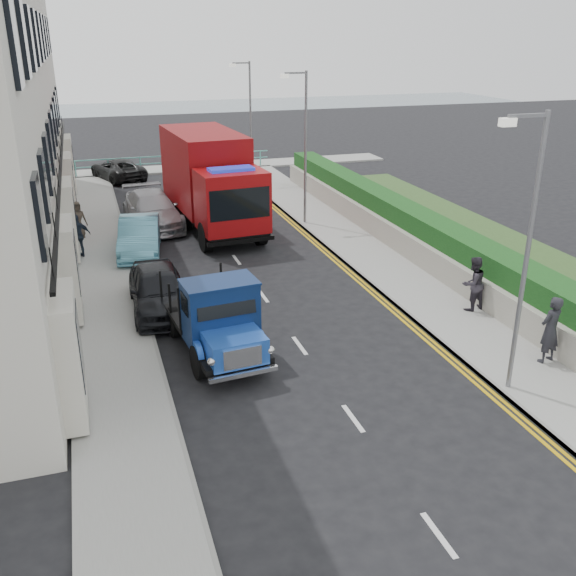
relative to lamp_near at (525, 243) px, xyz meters
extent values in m
plane|color=black|center=(-4.18, 2.00, -4.00)|extent=(120.00, 120.00, 0.00)
cube|color=gray|center=(-9.38, 11.00, -3.94)|extent=(2.40, 38.00, 0.12)
cube|color=gray|center=(1.12, 11.00, -3.94)|extent=(2.60, 38.00, 0.12)
cube|color=gray|center=(-4.18, 31.00, -3.94)|extent=(30.00, 2.50, 0.12)
plane|color=slate|center=(-4.18, 62.00, -4.00)|extent=(120.00, 120.00, 0.00)
cube|color=black|center=(-10.53, 15.00, -0.40)|extent=(0.12, 28.00, 0.10)
cube|color=#B2AD9E|center=(2.42, 11.00, -3.45)|extent=(0.30, 28.00, 1.00)
cube|color=#143E15|center=(3.12, 11.00, -3.05)|extent=(1.20, 28.00, 1.70)
cube|color=#59B2A5|center=(-4.18, 30.20, -2.92)|extent=(13.00, 0.08, 0.06)
cube|color=#59B2A5|center=(-4.18, 30.20, -3.35)|extent=(13.00, 0.06, 0.05)
cylinder|color=slate|center=(0.12, 0.00, -0.50)|extent=(0.12, 0.12, 7.00)
cube|color=slate|center=(-0.38, 0.00, 2.90)|extent=(1.00, 0.08, 0.08)
cube|color=beige|center=(-0.88, 0.00, 2.78)|extent=(0.35, 0.18, 0.18)
cylinder|color=slate|center=(0.12, 16.00, -0.50)|extent=(0.12, 0.12, 7.00)
cube|color=slate|center=(-0.38, 16.00, 2.90)|extent=(1.00, 0.08, 0.08)
cube|color=beige|center=(-0.88, 16.00, 2.78)|extent=(0.35, 0.18, 0.18)
cylinder|color=slate|center=(0.12, 26.00, -0.50)|extent=(0.12, 0.12, 7.00)
cube|color=slate|center=(-0.38, 26.00, 2.90)|extent=(1.00, 0.08, 0.08)
cube|color=beige|center=(-0.88, 26.00, 2.78)|extent=(0.35, 0.18, 0.18)
cylinder|color=black|center=(-7.31, 3.05, -3.53)|extent=(0.34, 0.95, 0.93)
cylinder|color=black|center=(-5.62, 3.21, -3.53)|extent=(0.34, 0.95, 0.93)
cylinder|color=black|center=(-7.58, 5.75, -3.53)|extent=(0.34, 0.95, 0.93)
cylinder|color=black|center=(-5.88, 5.91, -3.53)|extent=(0.34, 0.95, 0.93)
cube|color=black|center=(-6.60, 4.48, -3.40)|extent=(2.28, 4.81, 0.17)
cube|color=blue|center=(-6.42, 2.70, -3.05)|extent=(1.62, 1.40, 0.70)
cube|color=silver|center=(-6.36, 2.05, -3.05)|extent=(1.02, 0.18, 0.53)
cube|color=navy|center=(-6.53, 3.81, -2.49)|extent=(2.04, 1.35, 1.70)
cube|color=black|center=(-6.71, 5.64, -3.17)|extent=(2.29, 2.90, 0.12)
cylinder|color=black|center=(-5.13, 13.46, -3.37)|extent=(0.46, 1.28, 1.26)
cylinder|color=black|center=(-2.74, 13.64, -3.37)|extent=(0.46, 1.28, 1.26)
cylinder|color=black|center=(-5.41, 16.99, -3.37)|extent=(0.46, 1.28, 1.26)
cylinder|color=black|center=(-3.02, 17.17, -3.37)|extent=(0.46, 1.28, 1.26)
cylinder|color=black|center=(-5.60, 19.49, -3.37)|extent=(0.46, 1.28, 1.26)
cylinder|color=black|center=(-3.21, 19.68, -3.37)|extent=(0.46, 1.28, 1.26)
cube|color=black|center=(-4.17, 16.51, -3.14)|extent=(3.23, 8.17, 0.29)
cube|color=maroon|center=(-3.94, 13.55, -1.94)|extent=(2.90, 2.37, 2.51)
cube|color=black|center=(-3.86, 12.50, -1.83)|extent=(2.51, 0.28, 1.26)
cube|color=maroon|center=(-4.26, 17.76, -1.37)|extent=(3.30, 6.14, 3.43)
imported|color=black|center=(-7.78, 7.81, -3.24)|extent=(1.89, 4.48, 1.51)
imported|color=#58A4BD|center=(-7.78, 14.00, -3.25)|extent=(2.18, 4.72, 1.50)
imported|color=#A09FA3|center=(-6.81, 17.93, -3.21)|extent=(2.64, 5.61, 1.58)
imported|color=black|center=(-7.68, 29.00, -3.35)|extent=(3.56, 5.09, 1.29)
imported|color=silver|center=(-2.52, 25.10, -3.35)|extent=(2.83, 4.11, 1.30)
imported|color=#232228|center=(1.92, 0.85, -2.92)|extent=(0.79, 0.62, 1.92)
imported|color=#2D2932|center=(1.92, 4.58, -2.98)|extent=(1.00, 0.85, 1.80)
imported|color=#1C2532|center=(-10.18, 13.95, -3.00)|extent=(1.12, 0.77, 1.76)
imported|color=#40382E|center=(-10.18, 16.71, -3.07)|extent=(0.92, 0.74, 1.62)
camera|label=1|loc=(-9.61, -11.95, 4.59)|focal=40.00mm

